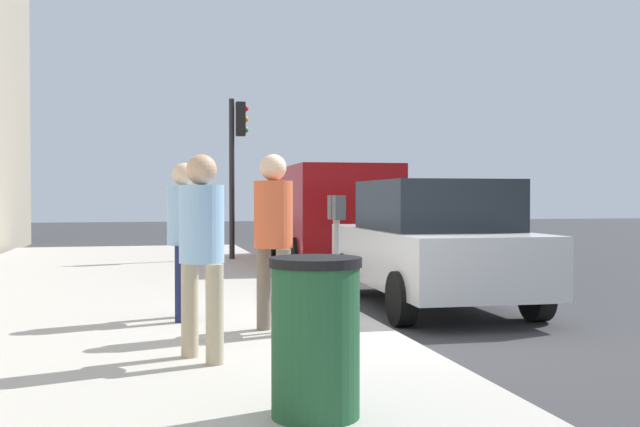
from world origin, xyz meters
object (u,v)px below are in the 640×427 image
at_px(parked_van_far, 328,210).
at_px(parked_sedan_near, 431,243).
at_px(pedestrian_bystander, 202,239).
at_px(trash_bin, 316,337).
at_px(parking_officer, 184,227).
at_px(pedestrian_at_meter, 273,226).
at_px(parking_meter, 336,232).
at_px(traffic_signal, 236,151).

bearing_deg(parked_van_far, parked_sedan_near, 179.99).
xyz_separation_m(pedestrian_bystander, trash_bin, (-1.80, -0.58, -0.52)).
distance_m(parking_officer, parked_van_far, 8.06).
bearing_deg(pedestrian_bystander, pedestrian_at_meter, 26.10).
distance_m(pedestrian_bystander, trash_bin, 1.96).
distance_m(parking_meter, parked_sedan_near, 2.77).
distance_m(parked_sedan_near, traffic_signal, 7.48).
xyz_separation_m(pedestrian_bystander, parked_sedan_near, (3.38, -3.41, -0.29)).
xyz_separation_m(parking_meter, traffic_signal, (9.06, 0.01, 1.41)).
bearing_deg(parked_sedan_near, parking_meter, 136.97).
distance_m(parked_sedan_near, trash_bin, 5.91).
xyz_separation_m(parking_officer, trash_bin, (-4.01, -0.62, -0.54)).
xyz_separation_m(pedestrian_at_meter, parking_officer, (1.04, 0.85, -0.04)).
relative_size(parking_meter, pedestrian_bystander, 0.80).
bearing_deg(trash_bin, traffic_signal, -4.39).
height_order(parked_sedan_near, traffic_signal, traffic_signal).
bearing_deg(parked_van_far, trash_bin, 165.91).
xyz_separation_m(pedestrian_at_meter, trash_bin, (-2.96, 0.23, -0.58)).
bearing_deg(trash_bin, pedestrian_bystander, 17.91).
bearing_deg(parking_officer, parking_meter, -15.79).
relative_size(traffic_signal, trash_bin, 3.56).
distance_m(parking_meter, trash_bin, 3.35).
relative_size(parking_meter, trash_bin, 1.40).
bearing_deg(traffic_signal, parking_meter, -179.94).
xyz_separation_m(pedestrian_bystander, parking_officer, (2.20, 0.04, 0.02)).
height_order(parking_meter, pedestrian_bystander, pedestrian_bystander).
bearing_deg(pedestrian_bystander, trash_bin, -101.13).
height_order(parked_van_far, trash_bin, parked_van_far).
xyz_separation_m(parking_meter, parking_officer, (0.84, 1.57, 0.04)).
distance_m(parking_meter, pedestrian_bystander, 2.05).
bearing_deg(parking_meter, pedestrian_bystander, 131.75).
bearing_deg(parking_officer, parked_sedan_near, 31.20).
bearing_deg(parking_officer, trash_bin, -68.88).
bearing_deg(pedestrian_at_meter, parking_meter, -5.26).
height_order(parking_officer, parked_sedan_near, parking_officer).
bearing_deg(trash_bin, parking_officer, 8.80).
height_order(pedestrian_at_meter, parked_van_far, parked_van_far).
bearing_deg(trash_bin, parking_meter, -16.66).
height_order(traffic_signal, trash_bin, traffic_signal).
bearing_deg(pedestrian_bystander, parked_van_far, 41.15).
bearing_deg(traffic_signal, parked_van_far, -116.36).
bearing_deg(pedestrian_bystander, parking_meter, 12.70).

